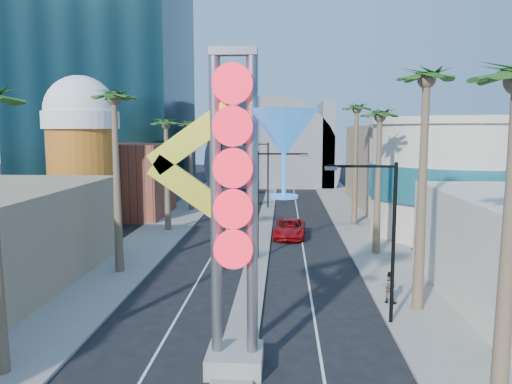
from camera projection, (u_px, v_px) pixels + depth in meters
name	position (u px, v px, depth m)	size (l,w,h in m)	color
sidewalk_west	(175.00, 221.00, 52.16)	(5.00, 100.00, 0.15)	gray
sidewalk_east	(358.00, 222.00, 51.10)	(5.00, 100.00, 0.15)	gray
median	(266.00, 217.00, 54.60)	(1.60, 84.00, 0.15)	gray
hotel_tower	(106.00, 13.00, 66.60)	(20.00, 20.00, 50.00)	black
brick_filler_west	(122.00, 180.00, 55.00)	(10.00, 10.00, 8.00)	brown
filler_east	(395.00, 166.00, 63.01)	(10.00, 20.00, 10.00)	#9A8963
beer_mug	(82.00, 148.00, 46.66)	(7.00, 7.00, 14.50)	#A96516
turquoise_building	(462.00, 177.00, 45.03)	(16.60, 16.60, 10.60)	beige
canopy	(273.00, 159.00, 87.76)	(22.00, 16.00, 22.00)	slate
neon_sign	(255.00, 188.00, 18.95)	(6.53, 2.60, 12.55)	gray
streetlight_0	(265.00, 194.00, 36.14)	(3.79, 0.25, 8.00)	black
streetlight_1	(263.00, 169.00, 59.98)	(3.79, 0.25, 8.00)	black
streetlight_2	(384.00, 228.00, 23.92)	(3.45, 0.25, 8.00)	black
palm_1	(114.00, 109.00, 31.97)	(2.40, 2.40, 12.70)	brown
palm_2	(166.00, 130.00, 46.01)	(2.40, 2.40, 11.20)	brown
palm_3	(190.00, 130.00, 57.90)	(2.40, 2.40, 11.20)	brown
palm_5	(426.00, 95.00, 24.97)	(2.40, 2.40, 13.20)	brown
palm_6	(380.00, 124.00, 37.03)	(2.40, 2.40, 11.70)	brown
palm_7	(357.00, 116.00, 48.80)	(2.40, 2.40, 12.70)	brown
red_pickup	(290.00, 229.00, 44.24)	(2.68, 5.81, 1.62)	#AC0D11
pedestrian_b	(389.00, 287.00, 27.09)	(0.84, 0.66, 1.74)	gray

